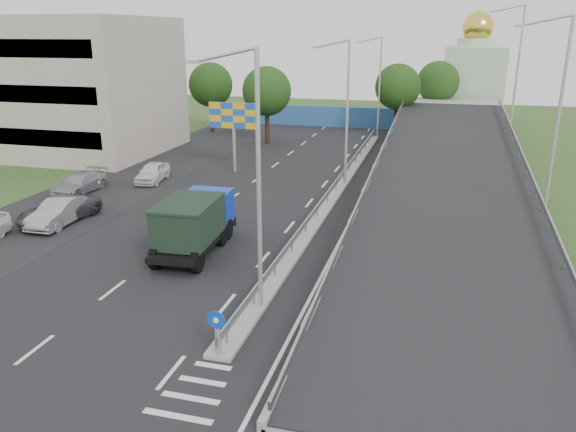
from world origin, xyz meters
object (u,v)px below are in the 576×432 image
(parked_car_c, at_px, (59,210))
(billboard, at_px, (233,120))
(lamp_post_near, at_px, (254,170))
(parked_car_b, at_px, (60,212))
(dump_truck, at_px, (195,221))
(lamp_post_far, at_px, (378,82))
(church, at_px, (473,79))
(parked_car_e, at_px, (152,172))
(sign_bollard, at_px, (217,333))
(parked_car_d, at_px, (79,183))
(lamp_post_mid, at_px, (345,106))

(parked_car_c, bearing_deg, billboard, 77.72)
(lamp_post_near, height_order, parked_car_b, lamp_post_near)
(billboard, bearing_deg, parked_car_b, -109.44)
(billboard, relative_size, dump_truck, 0.82)
(lamp_post_far, distance_m, church, 17.15)
(parked_car_e, bearing_deg, dump_truck, -61.77)
(lamp_post_far, height_order, parked_car_c, lamp_post_far)
(sign_bollard, relative_size, parked_car_d, 0.35)
(dump_truck, height_order, parked_car_b, dump_truck)
(lamp_post_far, relative_size, parked_car_e, 2.42)
(billboard, relative_size, parked_car_c, 1.05)
(parked_car_b, height_order, parked_car_c, parked_car_b)
(lamp_post_mid, height_order, parked_car_e, lamp_post_mid)
(lamp_post_near, xyz_separation_m, dump_truck, (-5.01, 5.27, -4.21))
(lamp_post_mid, xyz_separation_m, parked_car_d, (-17.40, -6.75, -5.11))
(sign_bollard, xyz_separation_m, billboard, (-9.00, 25.83, 3.15))
(parked_car_e, bearing_deg, parked_car_c, -102.62)
(lamp_post_far, relative_size, parked_car_b, 2.16)
(lamp_post_far, distance_m, parked_car_e, 27.05)
(lamp_post_near, bearing_deg, parked_car_c, 153.27)
(lamp_post_near, bearing_deg, lamp_post_mid, 90.00)
(church, relative_size, parked_car_d, 2.89)
(lamp_post_mid, height_order, parked_car_d, lamp_post_mid)
(billboard, height_order, parked_car_b, billboard)
(sign_bollard, xyz_separation_m, church, (10.00, 57.83, 4.28))
(sign_bollard, relative_size, church, 0.12)
(lamp_post_mid, bearing_deg, dump_truck, -108.78)
(lamp_post_near, relative_size, parked_car_d, 2.11)
(lamp_post_near, xyz_separation_m, billboard, (-9.11, 22.00, -1.62))
(lamp_post_far, xyz_separation_m, church, (9.89, 14.00, -0.50))
(billboard, distance_m, parked_car_b, 16.22)
(dump_truck, distance_m, parked_car_d, 14.77)
(sign_bollard, xyz_separation_m, lamp_post_mid, (0.11, 23.83, 4.77))
(sign_bollard, height_order, parked_car_b, sign_bollard)
(billboard, distance_m, parked_car_e, 7.54)
(parked_car_d, xyz_separation_m, parked_car_e, (3.43, 4.16, 0.02))
(billboard, height_order, dump_truck, billboard)
(lamp_post_near, distance_m, dump_truck, 8.40)
(sign_bollard, relative_size, dump_truck, 0.25)
(church, bearing_deg, parked_car_d, -123.81)
(sign_bollard, xyz_separation_m, lamp_post_near, (0.11, 3.83, 4.77))
(dump_truck, height_order, parked_car_c, dump_truck)
(sign_bollard, xyz_separation_m, parked_car_d, (-17.29, 17.07, -0.34))
(lamp_post_far, bearing_deg, church, 54.76)
(dump_truck, distance_m, parked_car_c, 10.01)
(lamp_post_mid, distance_m, parked_car_b, 20.00)
(lamp_post_far, relative_size, billboard, 1.83)
(lamp_post_near, height_order, parked_car_d, lamp_post_near)
(billboard, xyz_separation_m, parked_car_b, (-5.28, -14.95, -3.42))
(parked_car_d, bearing_deg, billboard, 47.81)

